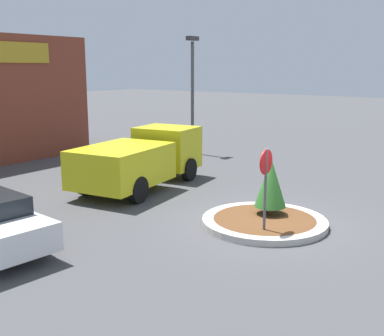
# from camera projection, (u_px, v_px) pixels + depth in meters

# --- Properties ---
(ground_plane) EXTENTS (120.00, 120.00, 0.00)m
(ground_plane) POSITION_uv_depth(u_px,v_px,m) (264.00, 225.00, 13.34)
(ground_plane) COLOR #474749
(traffic_island) EXTENTS (3.45, 3.45, 0.18)m
(traffic_island) POSITION_uv_depth(u_px,v_px,m) (264.00, 222.00, 13.32)
(traffic_island) COLOR #BCB7AD
(traffic_island) RESTS_ON ground_plane
(stop_sign) EXTENTS (0.64, 0.07, 2.29)m
(stop_sign) POSITION_uv_depth(u_px,v_px,m) (266.00, 177.00, 12.13)
(stop_sign) COLOR #4C4C51
(stop_sign) RESTS_ON ground_plane
(island_shrub) EXTENTS (0.90, 0.90, 1.61)m
(island_shrub) POSITION_uv_depth(u_px,v_px,m) (271.00, 183.00, 13.54)
(island_shrub) COLOR brown
(island_shrub) RESTS_ON traffic_island
(utility_truck) EXTENTS (5.91, 3.03, 2.00)m
(utility_truck) POSITION_uv_depth(u_px,v_px,m) (141.00, 158.00, 17.33)
(utility_truck) COLOR gold
(utility_truck) RESTS_ON ground_plane
(light_pole) EXTENTS (0.70, 0.30, 5.75)m
(light_pole) POSITION_uv_depth(u_px,v_px,m) (192.00, 85.00, 23.69)
(light_pole) COLOR #4C4C51
(light_pole) RESTS_ON ground_plane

